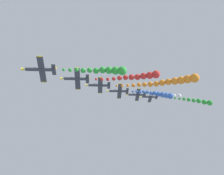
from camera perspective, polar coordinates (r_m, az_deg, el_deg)
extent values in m
cylinder|color=#333842|center=(70.56, -18.16, 4.49)|extent=(1.53, 9.00, 1.53)
cone|color=yellow|center=(72.06, -22.09, 4.46)|extent=(1.46, 1.20, 1.46)
cube|color=#333842|center=(70.37, -17.86, 4.44)|extent=(7.64, 1.90, 5.42)
cylinder|color=yellow|center=(68.12, -18.40, 7.72)|extent=(0.50, 1.40, 0.50)
cylinder|color=yellow|center=(72.84, -17.36, 1.38)|extent=(0.50, 1.40, 0.50)
cube|color=#333842|center=(69.66, -14.96, 4.51)|extent=(3.22, 1.20, 2.33)
cube|color=yellow|center=(70.40, -14.75, 4.90)|extent=(1.03, 1.10, 1.39)
ellipsoid|color=black|center=(71.45, -19.47, 4.69)|extent=(1.06, 2.20, 1.03)
sphere|color=green|center=(69.02, -12.53, 4.56)|extent=(0.94, 0.94, 0.94)
sphere|color=green|center=(68.85, -10.86, 4.51)|extent=(1.18, 1.18, 1.18)
sphere|color=green|center=(68.38, -9.22, 4.59)|extent=(1.29, 1.29, 1.29)
sphere|color=green|center=(68.27, -7.54, 4.42)|extent=(1.64, 1.64, 1.64)
sphere|color=green|center=(67.73, -5.87, 4.51)|extent=(1.63, 1.63, 1.63)
sphere|color=green|center=(67.61, -4.18, 4.39)|extent=(1.91, 1.91, 1.91)
sphere|color=green|center=(67.50, -2.47, 4.60)|extent=(2.11, 2.11, 2.11)
sphere|color=green|center=(67.31, -0.76, 4.53)|extent=(2.31, 2.31, 2.31)
sphere|color=green|center=(67.25, 0.95, 4.43)|extent=(2.54, 2.54, 2.54)
sphere|color=green|center=(67.00, 2.69, 4.39)|extent=(2.79, 2.79, 2.79)
cylinder|color=#333842|center=(80.51, -9.27, 2.26)|extent=(1.54, 9.00, 1.54)
cone|color=yellow|center=(81.22, -12.85, 2.30)|extent=(1.46, 1.20, 1.46)
cube|color=#333842|center=(80.38, -9.00, 2.22)|extent=(7.52, 1.90, 5.59)
cylinder|color=yellow|center=(77.99, -9.15, 5.06)|extent=(0.50, 1.40, 0.50)
cylinder|color=yellow|center=(82.96, -8.85, -0.45)|extent=(0.50, 1.40, 0.50)
cube|color=#333842|center=(80.21, -6.43, 2.24)|extent=(3.17, 1.20, 2.39)
cube|color=yellow|center=(80.97, -6.32, 2.59)|extent=(1.06, 1.10, 1.37)
ellipsoid|color=black|center=(81.14, -10.50, 2.47)|extent=(1.06, 2.20, 1.04)
sphere|color=red|center=(80.19, -4.18, 2.16)|extent=(0.96, 0.96, 0.96)
sphere|color=red|center=(80.06, -2.65, 2.15)|extent=(1.17, 1.17, 1.17)
sphere|color=red|center=(79.97, -1.11, 2.17)|extent=(1.30, 1.30, 1.30)
sphere|color=red|center=(79.66, 0.45, 2.29)|extent=(1.41, 1.41, 1.41)
sphere|color=red|center=(79.83, 1.99, 2.49)|extent=(1.80, 1.80, 1.80)
sphere|color=red|center=(79.72, 3.55, 2.63)|extent=(1.89, 1.89, 1.89)
sphere|color=red|center=(79.69, 5.11, 2.69)|extent=(2.16, 2.16, 2.16)
sphere|color=red|center=(79.73, 6.67, 2.74)|extent=(2.21, 2.21, 2.21)
sphere|color=red|center=(79.83, 8.23, 2.97)|extent=(2.44, 2.44, 2.44)
sphere|color=red|center=(79.67, 9.83, 3.15)|extent=(2.63, 2.63, 2.63)
sphere|color=red|center=(79.82, 11.40, 3.38)|extent=(2.89, 2.89, 2.89)
cylinder|color=#333842|center=(91.44, -3.34, 0.58)|extent=(1.47, 9.00, 1.47)
cone|color=yellow|center=(91.61, -6.53, 0.63)|extent=(1.40, 1.20, 1.40)
cube|color=#333842|center=(91.37, -3.09, 0.53)|extent=(8.33, 1.90, 4.23)
cylinder|color=yellow|center=(88.20, -3.06, 2.66)|extent=(0.48, 1.40, 0.48)
cylinder|color=yellow|center=(94.66, -3.13, -1.45)|extent=(0.48, 1.40, 0.48)
cube|color=#333842|center=(91.54, -0.84, 0.56)|extent=(3.49, 1.20, 1.84)
cube|color=yellow|center=(92.20, -0.78, 0.95)|extent=(0.83, 1.10, 1.50)
ellipsoid|color=black|center=(91.82, -4.46, 0.82)|extent=(1.03, 2.20, 0.98)
sphere|color=orange|center=(91.61, 1.23, 0.47)|extent=(0.94, 0.94, 0.94)
sphere|color=orange|center=(91.71, 2.68, 0.40)|extent=(1.15, 1.15, 1.15)
sphere|color=orange|center=(91.84, 4.12, 0.53)|extent=(1.34, 1.34, 1.34)
sphere|color=orange|center=(91.96, 5.57, 0.56)|extent=(1.60, 1.60, 1.60)
sphere|color=orange|center=(91.82, 7.05, 0.74)|extent=(1.83, 1.83, 1.83)
sphere|color=orange|center=(92.07, 8.49, 0.75)|extent=(1.98, 1.98, 1.98)
sphere|color=orange|center=(91.92, 9.98, 0.85)|extent=(2.26, 2.26, 2.26)
sphere|color=orange|center=(91.87, 11.48, 0.95)|extent=(2.35, 2.35, 2.35)
sphere|color=orange|center=(91.90, 12.98, 1.23)|extent=(2.61, 2.61, 2.61)
sphere|color=orange|center=(91.82, 14.50, 1.45)|extent=(2.66, 2.66, 2.66)
sphere|color=orange|center=(91.64, 16.07, 1.64)|extent=(3.00, 3.00, 3.00)
sphere|color=orange|center=(91.65, 17.61, 1.82)|extent=(3.16, 3.16, 3.16)
sphere|color=orange|center=(91.78, 19.14, 2.08)|extent=(3.34, 3.34, 3.34)
sphere|color=orange|center=(91.65, 20.76, 2.33)|extent=(3.64, 3.64, 3.64)
cylinder|color=#333842|center=(103.01, 1.79, -0.95)|extent=(1.51, 9.00, 1.51)
cone|color=yellow|center=(102.70, -1.05, -0.90)|extent=(1.43, 1.20, 1.43)
cube|color=#333842|center=(102.97, 2.02, -0.99)|extent=(7.97, 1.90, 4.91)
cylinder|color=yellow|center=(100.01, 2.20, 0.99)|extent=(0.49, 1.40, 0.49)
cylinder|color=yellow|center=(106.05, 1.84, -2.86)|extent=(0.49, 1.40, 0.49)
cube|color=#333842|center=(103.46, 4.00, -0.97)|extent=(3.35, 1.20, 2.12)
cube|color=yellow|center=(104.16, 4.01, -0.64)|extent=(0.95, 1.10, 1.44)
ellipsoid|color=black|center=(103.25, 0.78, -0.75)|extent=(1.05, 2.20, 1.01)
sphere|color=blue|center=(103.79, 5.48, -1.06)|extent=(1.06, 1.06, 1.06)
sphere|color=blue|center=(104.14, 6.40, -1.05)|extent=(1.19, 1.19, 1.19)
sphere|color=blue|center=(104.02, 7.37, -1.13)|extent=(1.45, 1.45, 1.45)
sphere|color=blue|center=(104.28, 8.30, -1.15)|extent=(1.57, 1.57, 1.57)
sphere|color=blue|center=(104.42, 9.24, -1.21)|extent=(1.65, 1.65, 1.65)
sphere|color=blue|center=(104.53, 10.19, -1.48)|extent=(1.81, 1.81, 1.81)
sphere|color=blue|center=(104.52, 11.15, -1.49)|extent=(2.08, 2.08, 2.08)
sphere|color=blue|center=(104.67, 12.09, -1.71)|extent=(2.29, 2.29, 2.29)
sphere|color=blue|center=(104.62, 13.07, -1.84)|extent=(2.63, 2.63, 2.63)
sphere|color=blue|center=(104.81, 14.02, -1.99)|extent=(2.62, 2.62, 2.62)
sphere|color=blue|center=(104.90, 14.98, -2.14)|extent=(2.81, 2.81, 2.81)
cylinder|color=#333842|center=(115.71, 6.55, -1.89)|extent=(1.48, 9.00, 1.48)
cone|color=yellow|center=(114.97, 4.04, -1.86)|extent=(1.40, 1.20, 1.40)
cube|color=#333842|center=(115.71, 6.75, -1.93)|extent=(8.29, 1.90, 4.31)
cylinder|color=yellow|center=(112.48, 7.06, -0.32)|extent=(0.48, 1.40, 0.48)
cylinder|color=yellow|center=(119.04, 6.46, -3.45)|extent=(0.48, 1.40, 0.48)
cube|color=#333842|center=(116.48, 8.49, -1.90)|extent=(3.47, 1.20, 1.87)
cube|color=yellow|center=(117.12, 8.48, -1.57)|extent=(0.85, 1.10, 1.49)
ellipsoid|color=black|center=(115.76, 5.64, -1.70)|extent=(1.03, 2.20, 0.99)
sphere|color=white|center=(116.98, 10.10, -1.93)|extent=(1.01, 1.01, 1.01)
sphere|color=white|center=(117.40, 11.22, -1.87)|extent=(1.18, 1.18, 1.18)
sphere|color=white|center=(117.68, 12.36, -2.03)|extent=(1.31, 1.31, 1.31)
sphere|color=white|center=(117.78, 13.52, -1.92)|extent=(1.47, 1.47, 1.47)
sphere|color=white|center=(117.89, 14.69, -2.00)|extent=(1.66, 1.66, 1.66)
sphere|color=white|center=(117.76, 15.90, -2.08)|extent=(1.89, 1.89, 1.89)
sphere|color=white|center=(117.58, 17.13, -2.10)|extent=(2.20, 2.20, 2.20)
cylinder|color=#333842|center=(128.89, 9.86, -2.44)|extent=(1.47, 9.00, 1.47)
cone|color=yellow|center=(127.85, 7.63, -2.41)|extent=(1.39, 1.20, 1.39)
cube|color=#333842|center=(128.92, 10.04, -2.47)|extent=(8.37, 1.90, 4.15)
cylinder|color=yellow|center=(125.62, 10.41, -1.07)|extent=(0.48, 1.40, 0.48)
cylinder|color=yellow|center=(132.29, 9.69, -3.80)|extent=(0.48, 1.40, 0.48)
cube|color=#333842|center=(129.88, 11.58, -2.43)|extent=(3.50, 1.20, 1.81)
cube|color=yellow|center=(130.50, 11.56, -2.13)|extent=(0.82, 1.10, 1.50)
ellipsoid|color=black|center=(128.82, 9.05, -2.27)|extent=(1.02, 2.20, 0.98)
sphere|color=green|center=(130.76, 13.00, -2.45)|extent=(0.80, 0.80, 0.80)
sphere|color=green|center=(131.24, 14.02, -2.50)|extent=(1.16, 1.16, 1.16)
sphere|color=green|center=(131.39, 15.07, -2.61)|extent=(1.37, 1.37, 1.37)
sphere|color=green|center=(131.81, 16.10, -2.62)|extent=(1.46, 1.46, 1.46)
sphere|color=green|center=(131.65, 17.21, -2.74)|extent=(1.63, 1.63, 1.63)
sphere|color=green|center=(131.78, 18.28, -2.87)|extent=(1.90, 1.90, 1.90)
sphere|color=green|center=(131.77, 19.39, -3.02)|extent=(2.20, 2.20, 2.20)
sphere|color=green|center=(131.60, 20.54, -3.17)|extent=(2.25, 2.25, 2.25)
sphere|color=green|center=(131.47, 21.69, -3.27)|extent=(2.61, 2.61, 2.61)
sphere|color=green|center=(130.94, 22.94, -3.52)|extent=(2.79, 2.79, 2.79)
sphere|color=green|center=(130.68, 24.16, -3.66)|extent=(3.03, 3.03, 3.03)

